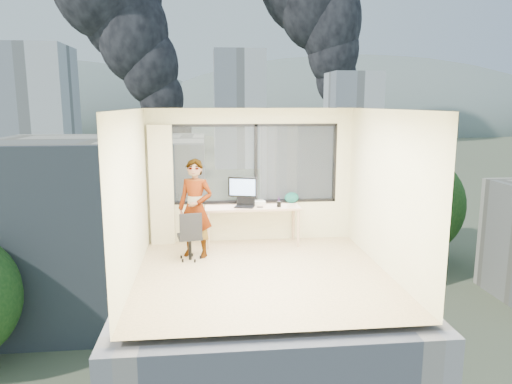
{
  "coord_description": "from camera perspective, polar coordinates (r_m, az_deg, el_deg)",
  "views": [
    {
      "loc": [
        -0.86,
        -7.2,
        2.7
      ],
      "look_at": [
        0.0,
        1.0,
        1.15
      ],
      "focal_mm": 33.44,
      "sensor_mm": 36.0,
      "label": 1
    }
  ],
  "objects": [
    {
      "name": "far_tower_b",
      "position": [
        127.52,
        -2.05,
        9.86
      ],
      "size": [
        13.0,
        13.0,
        30.0
      ],
      "primitive_type": "cube",
      "color": "silver",
      "rests_on": "exterior_ground"
    },
    {
      "name": "desk",
      "position": [
        9.2,
        -0.43,
        -3.99
      ],
      "size": [
        1.8,
        0.6,
        0.75
      ],
      "primitive_type": "cube",
      "color": "tan",
      "rests_on": "floor"
    },
    {
      "name": "near_bldg_b",
      "position": [
        47.8,
        9.71,
        -0.01
      ],
      "size": [
        14.0,
        13.0,
        16.0
      ],
      "primitive_type": "cube",
      "color": "white",
      "rests_on": "exterior_ground"
    },
    {
      "name": "pen_cup",
      "position": [
        9.08,
        2.75,
        -1.45
      ],
      "size": [
        0.09,
        0.09,
        0.1
      ],
      "primitive_type": "cylinder",
      "rotation": [
        0.0,
        0.0,
        0.18
      ],
      "color": "black",
      "rests_on": "desk"
    },
    {
      "name": "laptop",
      "position": [
        9.03,
        -1.38,
        -1.09
      ],
      "size": [
        0.45,
        0.46,
        0.23
      ],
      "primitive_type": null,
      "rotation": [
        0.0,
        0.0,
        -0.29
      ],
      "color": "black",
      "rests_on": "desk"
    },
    {
      "name": "far_tower_a",
      "position": [
        107.79,
        -24.74,
        8.23
      ],
      "size": [
        14.0,
        14.0,
        28.0
      ],
      "primitive_type": "cube",
      "color": "silver",
      "rests_on": "exterior_ground"
    },
    {
      "name": "floor",
      "position": [
        7.74,
        0.79,
        -9.77
      ],
      "size": [
        4.0,
        4.0,
        0.01
      ],
      "primitive_type": "cube",
      "color": "beige",
      "rests_on": "ground"
    },
    {
      "name": "game_console",
      "position": [
        9.32,
        0.13,
        -1.22
      ],
      "size": [
        0.31,
        0.27,
        0.07
      ],
      "primitive_type": "cube",
      "rotation": [
        0.0,
        0.0,
        0.11
      ],
      "color": "white",
      "rests_on": "desk"
    },
    {
      "name": "wall_left",
      "position": [
        7.43,
        -14.7,
        -0.58
      ],
      "size": [
        0.01,
        4.0,
        2.6
      ],
      "primitive_type": "cube",
      "color": "beige",
      "rests_on": "ground"
    },
    {
      "name": "far_tower_d",
      "position": [
        168.06,
        -26.86,
        7.56
      ],
      "size": [
        16.0,
        14.0,
        22.0
      ],
      "primitive_type": "cube",
      "color": "silver",
      "rests_on": "exterior_ground"
    },
    {
      "name": "ceiling",
      "position": [
        7.26,
        0.84,
        9.85
      ],
      "size": [
        4.0,
        4.0,
        0.01
      ],
      "primitive_type": "cube",
      "color": "white",
      "rests_on": "ground"
    },
    {
      "name": "handbag",
      "position": [
        9.42,
        4.28,
        -0.67
      ],
      "size": [
        0.31,
        0.22,
        0.21
      ],
      "primitive_type": "ellipsoid",
      "rotation": [
        0.0,
        0.0,
        -0.33
      ],
      "color": "#0B4346",
      "rests_on": "desk"
    },
    {
      "name": "cellphone",
      "position": [
        9.02,
        0.49,
        -1.8
      ],
      "size": [
        0.12,
        0.07,
        0.01
      ],
      "primitive_type": "cube",
      "rotation": [
        0.0,
        0.0,
        -0.12
      ],
      "color": "black",
      "rests_on": "desk"
    },
    {
      "name": "smoke_plume_b",
      "position": [
        187.38,
        11.98,
        17.86
      ],
      "size": [
        30.0,
        18.0,
        70.0
      ],
      "primitive_type": null,
      "color": "black",
      "rests_on": "exterior_ground"
    },
    {
      "name": "near_bldg_a",
      "position": [
        39.3,
        -17.81,
        -4.18
      ],
      "size": [
        16.0,
        12.0,
        14.0
      ],
      "primitive_type": "cube",
      "color": "beige",
      "rests_on": "exterior_ground"
    },
    {
      "name": "hill_a",
      "position": [
        348.62,
        -26.18,
        6.81
      ],
      "size": [
        288.0,
        216.0,
        90.0
      ],
      "primitive_type": "ellipsoid",
      "color": "slate",
      "rests_on": "exterior_ground"
    },
    {
      "name": "hill_b",
      "position": [
        342.8,
        11.21,
        7.64
      ],
      "size": [
        300.0,
        220.0,
        96.0
      ],
      "primitive_type": "ellipsoid",
      "color": "slate",
      "rests_on": "exterior_ground"
    },
    {
      "name": "window_wall",
      "position": [
        9.32,
        -0.34,
        3.4
      ],
      "size": [
        3.3,
        0.16,
        1.55
      ],
      "primitive_type": null,
      "color": "black",
      "rests_on": "ground"
    },
    {
      "name": "person",
      "position": [
        8.45,
        -7.26,
        -1.95
      ],
      "size": [
        0.74,
        0.62,
        1.74
      ],
      "primitive_type": "imported",
      "rotation": [
        0.0,
        0.0,
        -0.38
      ],
      "color": "#2D2D33",
      "rests_on": "floor"
    },
    {
      "name": "monitor",
      "position": [
        9.14,
        -1.61,
        0.1
      ],
      "size": [
        0.57,
        0.27,
        0.56
      ],
      "primitive_type": null,
      "rotation": [
        0.0,
        0.0,
        -0.28
      ],
      "color": "black",
      "rests_on": "desk"
    },
    {
      "name": "curtain",
      "position": [
        9.26,
        -11.23,
        0.79
      ],
      "size": [
        0.45,
        0.14,
        2.3
      ],
      "primitive_type": "cube",
      "color": "beige",
      "rests_on": "floor"
    },
    {
      "name": "far_tower_c",
      "position": [
        154.23,
        11.44,
        9.05
      ],
      "size": [
        15.0,
        15.0,
        26.0
      ],
      "primitive_type": "cube",
      "color": "silver",
      "rests_on": "exterior_ground"
    },
    {
      "name": "chair",
      "position": [
        8.36,
        -7.94,
        -5.14
      ],
      "size": [
        0.52,
        0.52,
        0.88
      ],
      "primitive_type": null,
      "rotation": [
        0.0,
        0.0,
        0.17
      ],
      "color": "black",
      "rests_on": "floor"
    },
    {
      "name": "wall_right",
      "position": [
        7.88,
        15.41,
        0.02
      ],
      "size": [
        0.01,
        4.0,
        2.6
      ],
      "primitive_type": "cube",
      "color": "beige",
      "rests_on": "ground"
    },
    {
      "name": "tree_b",
      "position": [
        28.42,
        4.59,
        -14.82
      ],
      "size": [
        7.6,
        7.6,
        9.0
      ],
      "primitive_type": null,
      "color": "#1D4818",
      "rests_on": "exterior_ground"
    },
    {
      "name": "tree_c",
      "position": [
        53.74,
        19.36,
        -2.56
      ],
      "size": [
        8.4,
        8.4,
        10.0
      ],
      "primitive_type": null,
      "color": "#1D4818",
      "rests_on": "exterior_ground"
    },
    {
      "name": "wall_front",
      "position": [
        5.46,
        3.31,
        -4.23
      ],
      "size": [
        4.0,
        0.01,
        2.6
      ],
      "primitive_type": "cube",
      "color": "beige",
      "rests_on": "ground"
    },
    {
      "name": "exterior_ground",
      "position": [
        128.3,
        -5.58,
        3.1
      ],
      "size": [
        400.0,
        400.0,
        0.04
      ],
      "primitive_type": "cube",
      "color": "#515B3D",
      "rests_on": "ground"
    }
  ]
}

